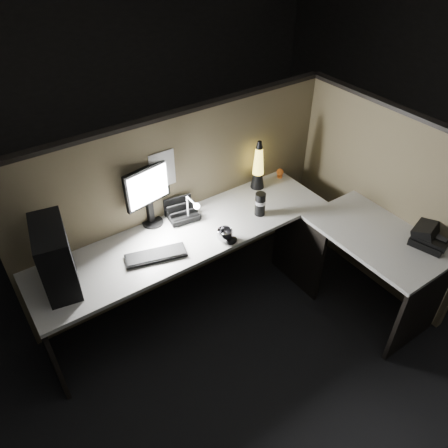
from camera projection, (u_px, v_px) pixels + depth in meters
floor at (249, 342)px, 3.33m from camera, size 6.00×6.00×0.00m
room_shell at (260, 156)px, 2.32m from camera, size 6.00×6.00×6.00m
partition_back at (181, 204)px, 3.46m from camera, size 2.66×0.06×1.50m
partition_right at (376, 199)px, 3.52m from camera, size 0.06×1.66×1.50m
desk at (250, 259)px, 3.21m from camera, size 2.60×1.60×0.73m
pc_tower at (55, 257)px, 2.68m from camera, size 0.27×0.45×0.45m
monitor at (148, 190)px, 3.13m from camera, size 0.37×0.16×0.48m
keyboard at (156, 255)px, 3.00m from camera, size 0.44×0.25×0.02m
mouse at (232, 241)px, 3.11m from camera, size 0.12×0.10×0.04m
clip_lamp at (192, 210)px, 3.20m from camera, size 0.05×0.18×0.23m
organizer at (182, 213)px, 3.34m from camera, size 0.25×0.23×0.17m
lava_lamp at (258, 169)px, 3.58m from camera, size 0.11×0.11×0.43m
travel_mug at (260, 204)px, 3.33m from camera, size 0.08×0.08×0.19m
steel_mug at (225, 235)px, 3.11m from camera, size 0.15×0.15×0.09m
figurine at (280, 172)px, 3.77m from camera, size 0.06×0.06×0.06m
pinned_paper at (163, 170)px, 3.13m from camera, size 0.20×0.00×0.29m
desk_phone at (429, 235)px, 3.10m from camera, size 0.31×0.31×0.16m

